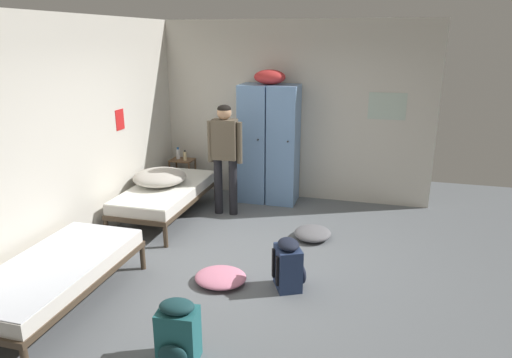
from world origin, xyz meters
TOP-DOWN VIEW (x-y plane):
  - ground_plane at (0.00, 0.00)m, footprint 7.77×7.77m
  - room_backdrop at (-1.13, 1.16)m, footprint 4.34×4.91m
  - locker_bank at (-0.30, 2.15)m, footprint 0.90×0.55m
  - shelf_unit at (-1.81, 2.17)m, footprint 0.38×0.30m
  - bed_left_front at (-1.56, -1.41)m, footprint 0.90×1.90m
  - bed_left_rear at (-1.56, 1.02)m, footprint 0.90×1.90m
  - bedding_heap at (-1.66, 1.05)m, footprint 0.76×0.78m
  - person_traveler at (-0.78, 1.40)m, footprint 0.51×0.22m
  - water_bottle at (-1.89, 2.19)m, footprint 0.06×0.06m
  - lotion_bottle at (-1.74, 2.13)m, footprint 0.05×0.05m
  - backpack_teal at (-0.09, -1.82)m, footprint 0.34×0.36m
  - backpack_navy at (0.54, -0.45)m, footprint 0.41×0.39m
  - clothes_pile_pink at (-0.18, -0.54)m, footprint 0.56×0.51m
  - clothes_pile_grey at (0.61, 0.86)m, footprint 0.48×0.52m

SIDE VIEW (x-z plane):
  - ground_plane at x=0.00m, z-range 0.00..0.00m
  - clothes_pile_pink at x=-0.18m, z-range 0.00..0.12m
  - clothes_pile_grey at x=0.61m, z-range 0.00..0.14m
  - backpack_teal at x=-0.09m, z-range -0.02..0.53m
  - backpack_navy at x=0.54m, z-range -0.02..0.53m
  - shelf_unit at x=-1.81m, z-range 0.06..0.63m
  - bed_left_front at x=-1.56m, z-range 0.14..0.63m
  - bed_left_rear at x=-1.56m, z-range 0.14..0.63m
  - bedding_heap at x=-1.66m, z-range 0.49..0.71m
  - lotion_bottle at x=-1.74m, z-range 0.56..0.73m
  - water_bottle at x=-1.89m, z-range 0.56..0.76m
  - locker_bank at x=-0.30m, z-range -0.07..2.00m
  - person_traveler at x=-0.78m, z-range 0.17..1.80m
  - room_backdrop at x=-1.13m, z-range 0.00..2.80m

